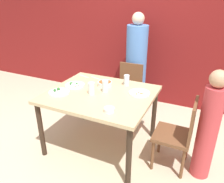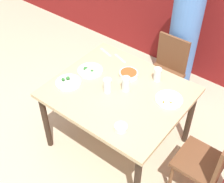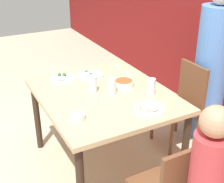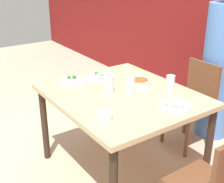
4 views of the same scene
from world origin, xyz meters
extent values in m
plane|color=beige|center=(0.00, 0.00, 0.00)|extent=(10.00, 10.00, 0.00)
cube|color=tan|center=(0.00, 0.00, 0.75)|extent=(1.25, 1.07, 0.04)
cylinder|color=#332319|center=(-0.56, -0.48, 0.36)|extent=(0.06, 0.06, 0.73)
cylinder|color=#332319|center=(-0.56, 0.48, 0.36)|extent=(0.06, 0.06, 0.73)
cylinder|color=#332319|center=(0.56, 0.48, 0.36)|extent=(0.06, 0.06, 0.73)
cube|color=brown|center=(0.03, 0.81, 0.41)|extent=(0.40, 0.40, 0.04)
cube|color=brown|center=(0.03, 0.99, 0.65)|extent=(0.38, 0.03, 0.43)
cylinder|color=brown|center=(-0.14, 0.64, 0.20)|extent=(0.04, 0.04, 0.39)
cylinder|color=brown|center=(0.19, 0.64, 0.20)|extent=(0.04, 0.04, 0.39)
cylinder|color=brown|center=(-0.14, 0.97, 0.20)|extent=(0.04, 0.04, 0.39)
cylinder|color=brown|center=(0.19, 0.97, 0.20)|extent=(0.04, 0.04, 0.39)
cube|color=brown|center=(1.08, 0.02, 0.65)|extent=(0.03, 0.38, 0.43)
cylinder|color=#5184D1|center=(0.03, 1.22, 0.71)|extent=(0.34, 0.34, 1.41)
sphere|color=tan|center=(1.24, 0.02, 1.14)|extent=(0.17, 0.17, 0.17)
cylinder|color=white|center=(-0.05, 0.23, 0.79)|extent=(0.18, 0.18, 0.05)
cylinder|color=#BC5123|center=(-0.05, 0.23, 0.82)|extent=(0.16, 0.16, 0.01)
cylinder|color=white|center=(-0.45, -0.21, 0.77)|extent=(0.25, 0.25, 0.02)
ellipsoid|color=white|center=(-0.42, -0.24, 0.79)|extent=(0.10, 0.10, 0.02)
sphere|color=#2D702D|center=(-0.47, -0.19, 0.80)|extent=(0.04, 0.04, 0.04)
sphere|color=#2D702D|center=(-0.50, -0.23, 0.80)|extent=(0.03, 0.03, 0.03)
cone|color=orange|center=(-0.41, -0.25, 0.79)|extent=(0.02, 0.02, 0.02)
cylinder|color=white|center=(-0.40, 0.06, 0.77)|extent=(0.25, 0.25, 0.02)
ellipsoid|color=white|center=(-0.38, 0.05, 0.80)|extent=(0.12, 0.12, 0.03)
cone|color=orange|center=(-0.36, 0.01, 0.80)|extent=(0.02, 0.02, 0.03)
sphere|color=#2D702D|center=(-0.44, 0.04, 0.80)|extent=(0.03, 0.03, 0.03)
sphere|color=#2D702D|center=(-0.36, 0.04, 0.80)|extent=(0.03, 0.03, 0.03)
sphere|color=#2D702D|center=(-0.44, 0.03, 0.80)|extent=(0.03, 0.03, 0.03)
cylinder|color=white|center=(0.43, 0.18, 0.77)|extent=(0.25, 0.25, 0.02)
ellipsoid|color=white|center=(0.46, 0.19, 0.80)|extent=(0.10, 0.10, 0.03)
cone|color=orange|center=(0.42, 0.11, 0.80)|extent=(0.02, 0.02, 0.03)
cone|color=orange|center=(0.47, 0.15, 0.80)|extent=(0.02, 0.02, 0.03)
cylinder|color=white|center=(0.30, -0.36, 0.79)|extent=(0.11, 0.11, 0.04)
cylinder|color=white|center=(0.30, -0.36, 0.81)|extent=(0.10, 0.10, 0.01)
cylinder|color=silver|center=(0.20, 0.35, 0.84)|extent=(0.07, 0.07, 0.14)
cylinder|color=silver|center=(0.04, 0.05, 0.84)|extent=(0.08, 0.08, 0.15)
cylinder|color=silver|center=(-0.08, -0.07, 0.84)|extent=(0.08, 0.08, 0.15)
cube|color=silver|center=(-0.48, 0.41, 0.77)|extent=(0.18, 0.07, 0.01)
cube|color=silver|center=(-0.29, 0.41, 0.77)|extent=(0.18, 0.07, 0.01)
camera|label=1|loc=(1.14, -2.10, 1.87)|focal=35.00mm
camera|label=2|loc=(1.27, -1.73, 2.74)|focal=50.00mm
camera|label=3|loc=(2.17, -1.08, 1.97)|focal=50.00mm
camera|label=4|loc=(1.91, -1.41, 1.78)|focal=50.00mm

